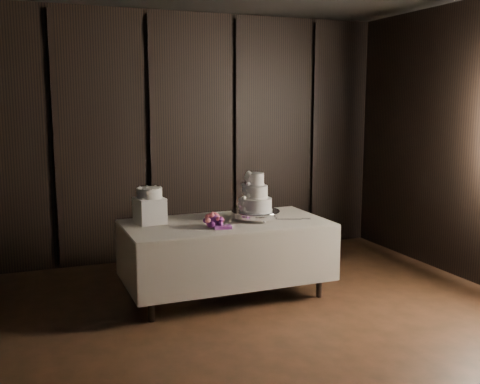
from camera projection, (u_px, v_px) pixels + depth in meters
name	position (u px, v px, depth m)	size (l,w,h in m)	color
room	(273.00, 171.00, 3.53)	(6.08, 7.08, 3.08)	black
display_table	(226.00, 256.00, 5.58)	(2.00, 1.06, 0.76)	silver
cake_stand	(256.00, 215.00, 5.63)	(0.48, 0.48, 0.09)	silver
wedding_cake	(254.00, 196.00, 5.57)	(0.36, 0.32, 0.38)	white
bouquet	(214.00, 221.00, 5.31)	(0.27, 0.37, 0.17)	#D5565D
box_pedestal	(150.00, 211.00, 5.45)	(0.26, 0.26, 0.25)	white
small_cake	(149.00, 193.00, 5.42)	(0.25, 0.25, 0.10)	white
cake_knife	(288.00, 219.00, 5.62)	(0.37, 0.02, 0.01)	silver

